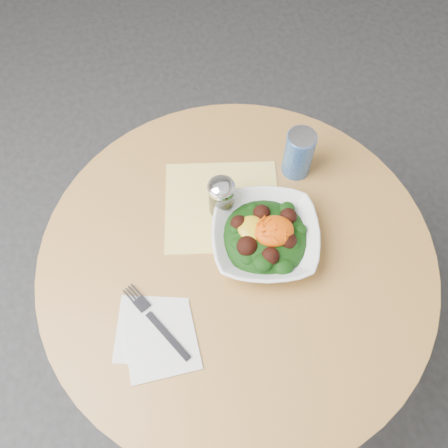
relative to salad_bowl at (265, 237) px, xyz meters
name	(u,v)px	position (x,y,z in m)	size (l,w,h in m)	color
ground	(232,343)	(-0.07, -0.02, -0.78)	(6.00, 6.00, 0.00)	#2A2A2D
table	(235,289)	(-0.07, -0.02, -0.23)	(0.90, 0.90, 0.75)	black
cloth_napkin	(222,206)	(-0.07, 0.12, -0.03)	(0.27, 0.25, 0.00)	yellow
paper_napkins	(156,336)	(-0.28, -0.15, -0.03)	(0.18, 0.20, 0.00)	silver
salad_bowl	(265,237)	(0.00, 0.00, 0.00)	(0.29, 0.29, 0.09)	white
fork	(154,320)	(-0.28, -0.11, -0.03)	(0.11, 0.19, 0.00)	black
spice_shaker	(221,197)	(-0.07, 0.11, 0.02)	(0.06, 0.06, 0.11)	silver
beverage_can	(299,153)	(0.14, 0.17, 0.03)	(0.07, 0.07, 0.13)	navy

